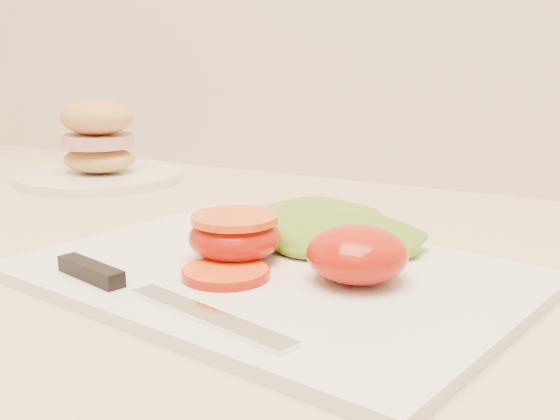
% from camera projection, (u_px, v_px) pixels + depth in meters
% --- Properties ---
extents(cutting_board, '(0.42, 0.33, 0.01)m').
position_uv_depth(cutting_board, '(274.00, 275.00, 0.55)').
color(cutting_board, white).
rests_on(cutting_board, counter).
extents(tomato_half_dome, '(0.08, 0.08, 0.04)m').
position_uv_depth(tomato_half_dome, '(357.00, 254.00, 0.51)').
color(tomato_half_dome, '#B71E05').
rests_on(tomato_half_dome, cutting_board).
extents(tomato_half_cut, '(0.08, 0.08, 0.04)m').
position_uv_depth(tomato_half_cut, '(235.00, 235.00, 0.56)').
color(tomato_half_cut, '#B71E05').
rests_on(tomato_half_cut, cutting_board).
extents(tomato_slice_0, '(0.06, 0.06, 0.01)m').
position_uv_depth(tomato_slice_0, '(226.00, 273.00, 0.52)').
color(tomato_slice_0, orange).
rests_on(tomato_slice_0, cutting_board).
extents(lettuce_leaf_0, '(0.18, 0.15, 0.03)m').
position_uv_depth(lettuce_leaf_0, '(316.00, 227.00, 0.61)').
color(lettuce_leaf_0, olive).
rests_on(lettuce_leaf_0, cutting_board).
extents(lettuce_leaf_1, '(0.12, 0.11, 0.02)m').
position_uv_depth(lettuce_leaf_1, '(366.00, 238.00, 0.59)').
color(lettuce_leaf_1, olive).
rests_on(lettuce_leaf_1, cutting_board).
extents(knife, '(0.23, 0.07, 0.01)m').
position_uv_depth(knife, '(133.00, 287.00, 0.49)').
color(knife, silver).
rests_on(knife, cutting_board).
extents(sandwich_plate, '(0.21, 0.21, 0.11)m').
position_uv_depth(sandwich_plate, '(99.00, 153.00, 0.92)').
color(sandwich_plate, white).
rests_on(sandwich_plate, counter).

